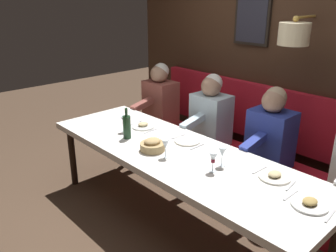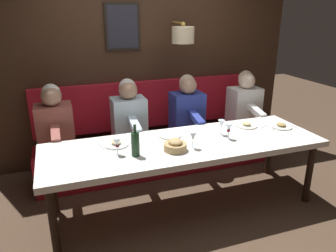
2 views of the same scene
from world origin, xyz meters
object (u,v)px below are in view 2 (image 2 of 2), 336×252
Objects in this scene: wine_glass_3 at (117,143)px; wine_glass_1 at (193,137)px; diner_near at (187,108)px; wine_glass_0 at (221,124)px; dining_table at (185,148)px; wine_bottle at (135,144)px; wine_glass_2 at (229,128)px; diner_middle at (129,114)px; bread_bowl at (175,146)px; diner_nearest at (244,102)px; diner_far at (54,122)px.

wine_glass_1 is at bearing -97.19° from wine_glass_3.
diner_near reaches higher than wine_glass_0.
wine_bottle is (-0.14, 0.54, 0.18)m from dining_table.
wine_bottle is (-0.09, 1.00, 0.00)m from wine_glass_2.
diner_middle is (0.88, 0.37, 0.14)m from dining_table.
diner_near is at bearing -23.84° from dining_table.
diner_near is 1.38m from wine_bottle.
wine_glass_3 is 0.54m from bread_bowl.
diner_nearest is 1.73m from bread_bowl.
diner_near is 4.82× the size of wine_glass_2.
diner_near is 4.82× the size of wine_glass_0.
diner_nearest reaches higher than wine_bottle.
wine_glass_2 is (-0.05, -0.46, 0.18)m from dining_table.
diner_far reaches higher than wine_bottle.
wine_bottle is 1.36× the size of bread_bowl.
wine_glass_1 reaches higher than dining_table.
diner_nearest is 2.14m from wine_glass_3.
dining_table is 9.36× the size of wine_bottle.
dining_table is 0.97m from diner_middle.
wine_glass_2 is at bearing -173.63° from wine_glass_0.
wine_bottle is at bearing 89.11° from bread_bowl.
diner_middle is 4.82× the size of wine_glass_3.
diner_far is (0.00, 1.61, 0.00)m from diner_near.
wine_glass_2 is at bearing -77.43° from wine_glass_1.
wine_glass_0 and wine_glass_1 have the same top height.
wine_glass_0 is 0.13m from wine_glass_2.
wine_glass_2 reaches higher than dining_table.
wine_glass_0 is at bearing -69.95° from bread_bowl.
diner_far is (0.88, 1.22, 0.14)m from dining_table.
bread_bowl is (-1.02, 0.55, -0.03)m from diner_near.
wine_glass_2 is (-0.93, 0.77, 0.04)m from diner_nearest.
wine_bottle is at bearing 102.27° from wine_glass_0.
diner_near is at bearing -19.75° from wine_glass_1.
diner_middle is 1.10m from wine_glass_1.
diner_middle is 4.82× the size of wine_glass_1.
diner_far is at bearing 90.00° from diner_nearest.
diner_middle is 4.82× the size of wine_glass_0.
wine_glass_3 is at bearing 94.82° from dining_table.
wine_glass_1 is (-0.23, 0.42, 0.00)m from wine_glass_0.
wine_glass_3 is (0.09, 0.71, -0.00)m from wine_glass_1.
diner_nearest is 2.64× the size of wine_bottle.
dining_table is at bearing 7.57° from wine_glass_1.
bread_bowl is (-1.02, -0.21, -0.03)m from diner_middle.
dining_table is 0.24m from bread_bowl.
wine_glass_3 is (-0.94, 1.08, 0.04)m from diner_near.
diner_near is 0.81m from wine_glass_0.
wine_bottle is at bearing -116.94° from wine_glass_3.
diner_middle is 1.03m from wine_bottle.
wine_glass_1 and wine_glass_2 have the same top height.
diner_nearest is 2.04m from wine_bottle.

